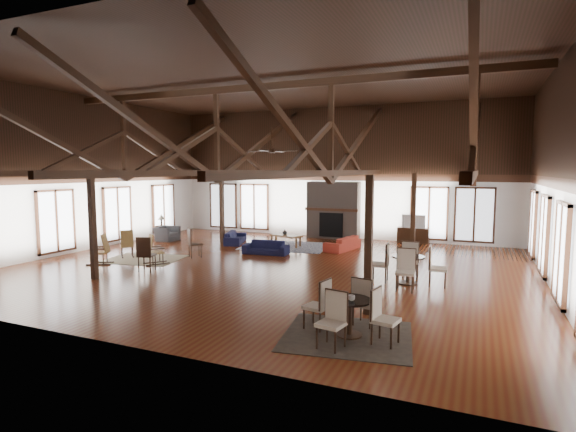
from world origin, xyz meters
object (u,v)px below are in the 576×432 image
at_px(cafe_table_far, 408,264).
at_px(tv_console, 413,235).
at_px(sofa_orange, 342,243).
at_px(armchair, 167,234).
at_px(sofa_navy_front, 266,247).
at_px(coffee_table, 286,236).
at_px(sofa_navy_left, 235,237).
at_px(cafe_table_near, 350,310).

height_order(cafe_table_far, tv_console, cafe_table_far).
height_order(sofa_orange, armchair, armchair).
bearing_deg(cafe_table_far, armchair, 162.28).
relative_size(sofa_navy_front, sofa_orange, 0.92).
xyz_separation_m(coffee_table, cafe_table_far, (5.51, -4.18, 0.10)).
height_order(sofa_navy_front, tv_console, tv_console).
height_order(sofa_navy_left, coffee_table, sofa_navy_left).
xyz_separation_m(cafe_table_near, cafe_table_far, (0.44, 4.47, 0.04)).
bearing_deg(sofa_navy_front, sofa_navy_left, 137.61).
bearing_deg(cafe_table_far, sofa_navy_left, 152.25).
bearing_deg(armchair, cafe_table_near, -127.52).
distance_m(sofa_navy_front, cafe_table_near, 8.58).
distance_m(sofa_orange, tv_console, 3.70).
height_order(armchair, cafe_table_far, cafe_table_far).
xyz_separation_m(sofa_navy_front, cafe_table_far, (5.56, -2.41, 0.30)).
distance_m(sofa_orange, cafe_table_near, 9.24).
bearing_deg(coffee_table, sofa_navy_left, -158.82).
bearing_deg(sofa_navy_front, coffee_table, 82.72).
bearing_deg(cafe_table_near, sofa_navy_front, 126.72).
xyz_separation_m(coffee_table, cafe_table_near, (5.07, -8.64, 0.06)).
bearing_deg(sofa_orange, sofa_navy_left, -74.70).
height_order(sofa_navy_front, cafe_table_near, cafe_table_near).
height_order(sofa_navy_front, cafe_table_far, cafe_table_far).
bearing_deg(cafe_table_far, coffee_table, 142.82).
relative_size(cafe_table_far, tv_console, 1.59).
relative_size(sofa_navy_left, coffee_table, 1.19).
xyz_separation_m(armchair, tv_console, (10.18, 3.71, 0.02)).
height_order(sofa_navy_front, sofa_navy_left, sofa_navy_left).
height_order(coffee_table, cafe_table_near, cafe_table_near).
height_order(sofa_navy_left, cafe_table_far, cafe_table_far).
bearing_deg(coffee_table, tv_console, 53.32).
bearing_deg(coffee_table, sofa_orange, 24.75).
distance_m(sofa_navy_front, tv_console, 6.76).
xyz_separation_m(sofa_navy_left, coffee_table, (2.35, 0.04, 0.19)).
bearing_deg(sofa_orange, armchair, -71.33).
bearing_deg(sofa_orange, cafe_table_near, 29.65).
height_order(cafe_table_near, cafe_table_far, cafe_table_far).
distance_m(coffee_table, armchair, 5.54).
height_order(sofa_navy_left, armchair, armchair).
xyz_separation_m(armchair, cafe_table_far, (11.01, -3.52, 0.23)).
relative_size(sofa_orange, cafe_table_near, 0.93).
relative_size(sofa_navy_front, cafe_table_far, 0.81).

